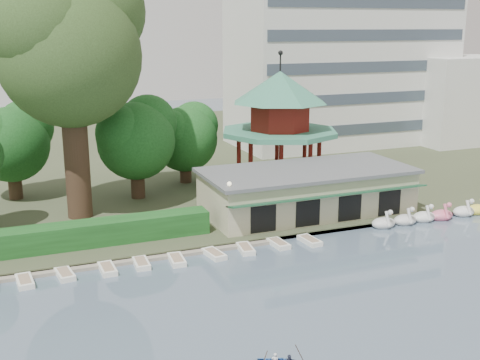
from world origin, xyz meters
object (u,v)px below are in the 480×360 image
pavilion (279,116)px  big_tree (70,42)px  boathouse (307,190)px  dock (58,269)px

pavilion → big_tree: size_ratio=0.62×
pavilion → big_tree: big_tree is taller
boathouse → big_tree: size_ratio=0.86×
pavilion → big_tree: (-20.84, -3.81, 7.78)m
pavilion → big_tree: 22.57m
dock → pavilion: pavilion is taller
boathouse → pavilion: 11.43m
boathouse → pavilion: bearing=78.7°
dock → boathouse: boathouse is taller
boathouse → pavilion: pavilion is taller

